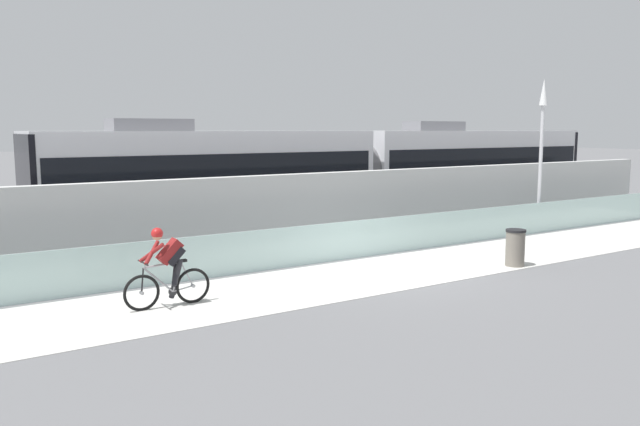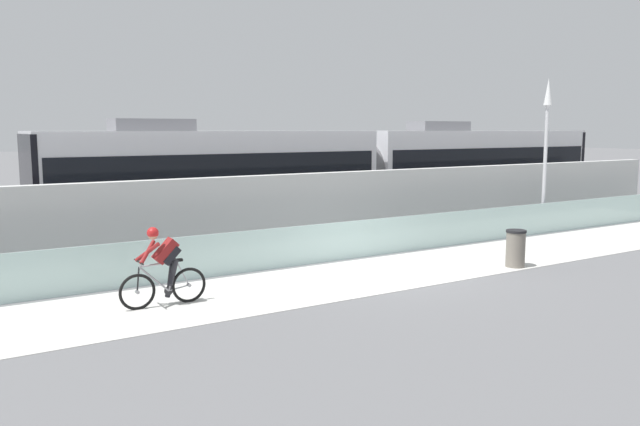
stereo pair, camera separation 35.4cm
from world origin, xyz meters
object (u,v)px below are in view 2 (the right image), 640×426
object	(u,v)px
cyclist_on_bike	(163,268)
trash_bin	(516,249)
tram	(361,173)
lamp_post_antenna	(546,136)

from	to	relation	value
cyclist_on_bike	trash_bin	distance (m)	8.87
cyclist_on_bike	trash_bin	bearing A→B (deg)	-8.11
tram	lamp_post_antenna	distance (m)	6.54
cyclist_on_bike	lamp_post_antenna	size ratio (longest dim) A/B	0.34
cyclist_on_bike	trash_bin	world-z (taller)	cyclist_on_bike
cyclist_on_bike	tram	bearing A→B (deg)	35.14
tram	cyclist_on_bike	distance (m)	11.95
cyclist_on_bike	lamp_post_antenna	xyz separation A→B (m)	(14.06, 2.15, 2.51)
tram	lamp_post_antenna	world-z (taller)	lamp_post_antenna
lamp_post_antenna	trash_bin	bearing A→B (deg)	-147.24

